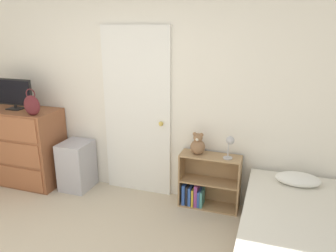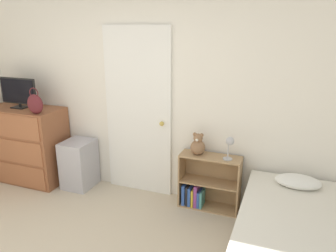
{
  "view_description": "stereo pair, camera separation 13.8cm",
  "coord_description": "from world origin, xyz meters",
  "px_view_note": "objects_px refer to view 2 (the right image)",
  "views": [
    {
      "loc": [
        1.56,
        -1.52,
        2.08
      ],
      "look_at": [
        0.44,
        1.83,
        0.99
      ],
      "focal_mm": 35.0,
      "sensor_mm": 36.0,
      "label": 1
    },
    {
      "loc": [
        1.69,
        -1.47,
        2.08
      ],
      "look_at": [
        0.44,
        1.83,
        0.99
      ],
      "focal_mm": 35.0,
      "sensor_mm": 36.0,
      "label": 2
    }
  ],
  "objects_px": {
    "dresser": "(28,144)",
    "teddy_bear": "(198,145)",
    "handbag": "(35,104)",
    "tv": "(18,92)",
    "bed": "(294,246)",
    "bookshelf": "(205,186)",
    "desk_lamp": "(230,144)",
    "storage_bin": "(79,164)"
  },
  "relations": [
    {
      "from": "dresser",
      "to": "teddy_bear",
      "type": "distance_m",
      "value": 2.39
    },
    {
      "from": "teddy_bear",
      "to": "handbag",
      "type": "bearing_deg",
      "value": -170.92
    },
    {
      "from": "tv",
      "to": "bed",
      "type": "xyz_separation_m",
      "value": [
        3.52,
        -0.65,
        -0.98
      ]
    },
    {
      "from": "bookshelf",
      "to": "desk_lamp",
      "type": "distance_m",
      "value": 0.64
    },
    {
      "from": "teddy_bear",
      "to": "bed",
      "type": "height_order",
      "value": "teddy_bear"
    },
    {
      "from": "teddy_bear",
      "to": "bed",
      "type": "xyz_separation_m",
      "value": [
        1.09,
        -0.78,
        -0.51
      ]
    },
    {
      "from": "teddy_bear",
      "to": "tv",
      "type": "bearing_deg",
      "value": -176.77
    },
    {
      "from": "dresser",
      "to": "desk_lamp",
      "type": "relative_size",
      "value": 3.81
    },
    {
      "from": "desk_lamp",
      "to": "bed",
      "type": "relative_size",
      "value": 0.15
    },
    {
      "from": "desk_lamp",
      "to": "bed",
      "type": "bearing_deg",
      "value": -45.74
    },
    {
      "from": "bed",
      "to": "tv",
      "type": "bearing_deg",
      "value": 169.59
    },
    {
      "from": "tv",
      "to": "desk_lamp",
      "type": "height_order",
      "value": "tv"
    },
    {
      "from": "bookshelf",
      "to": "storage_bin",
      "type": "bearing_deg",
      "value": -177.04
    },
    {
      "from": "desk_lamp",
      "to": "teddy_bear",
      "type": "bearing_deg",
      "value": 174.25
    },
    {
      "from": "storage_bin",
      "to": "teddy_bear",
      "type": "relative_size",
      "value": 2.44
    },
    {
      "from": "dresser",
      "to": "teddy_bear",
      "type": "bearing_deg",
      "value": 3.41
    },
    {
      "from": "handbag",
      "to": "bed",
      "type": "distance_m",
      "value": 3.25
    },
    {
      "from": "handbag",
      "to": "desk_lamp",
      "type": "bearing_deg",
      "value": 6.8
    },
    {
      "from": "tv",
      "to": "bed",
      "type": "height_order",
      "value": "tv"
    },
    {
      "from": "tv",
      "to": "bookshelf",
      "type": "distance_m",
      "value": 2.7
    },
    {
      "from": "dresser",
      "to": "teddy_bear",
      "type": "xyz_separation_m",
      "value": [
        2.38,
        0.14,
        0.25
      ]
    },
    {
      "from": "handbag",
      "to": "storage_bin",
      "type": "distance_m",
      "value": 0.96
    },
    {
      "from": "storage_bin",
      "to": "bookshelf",
      "type": "bearing_deg",
      "value": 2.96
    },
    {
      "from": "storage_bin",
      "to": "desk_lamp",
      "type": "relative_size",
      "value": 2.35
    },
    {
      "from": "handbag",
      "to": "desk_lamp",
      "type": "relative_size",
      "value": 1.23
    },
    {
      "from": "tv",
      "to": "handbag",
      "type": "bearing_deg",
      "value": -22.92
    },
    {
      "from": "handbag",
      "to": "storage_bin",
      "type": "xyz_separation_m",
      "value": [
        0.39,
        0.24,
        -0.84
      ]
    },
    {
      "from": "storage_bin",
      "to": "handbag",
      "type": "bearing_deg",
      "value": -148.75
    },
    {
      "from": "storage_bin",
      "to": "bookshelf",
      "type": "relative_size",
      "value": 0.9
    },
    {
      "from": "tv",
      "to": "teddy_bear",
      "type": "xyz_separation_m",
      "value": [
        2.42,
        0.14,
        -0.47
      ]
    },
    {
      "from": "handbag",
      "to": "bed",
      "type": "height_order",
      "value": "handbag"
    },
    {
      "from": "tv",
      "to": "teddy_bear",
      "type": "height_order",
      "value": "tv"
    },
    {
      "from": "handbag",
      "to": "bed",
      "type": "bearing_deg",
      "value": -8.55
    },
    {
      "from": "tv",
      "to": "handbag",
      "type": "distance_m",
      "value": 0.47
    },
    {
      "from": "tv",
      "to": "handbag",
      "type": "relative_size",
      "value": 1.7
    },
    {
      "from": "storage_bin",
      "to": "teddy_bear",
      "type": "distance_m",
      "value": 1.66
    },
    {
      "from": "dresser",
      "to": "storage_bin",
      "type": "xyz_separation_m",
      "value": [
        0.78,
        0.06,
        -0.2
      ]
    },
    {
      "from": "handbag",
      "to": "storage_bin",
      "type": "relative_size",
      "value": 0.52
    },
    {
      "from": "bookshelf",
      "to": "teddy_bear",
      "type": "bearing_deg",
      "value": -175.12
    },
    {
      "from": "dresser",
      "to": "tv",
      "type": "xyz_separation_m",
      "value": [
        -0.05,
        0.0,
        0.72
      ]
    },
    {
      "from": "bookshelf",
      "to": "handbag",
      "type": "bearing_deg",
      "value": -171.11
    },
    {
      "from": "storage_bin",
      "to": "bookshelf",
      "type": "distance_m",
      "value": 1.7
    }
  ]
}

